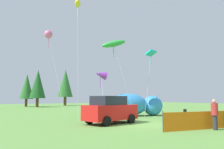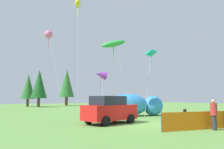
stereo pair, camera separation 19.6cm
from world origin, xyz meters
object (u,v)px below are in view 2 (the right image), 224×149
Objects in this scene: parked_car at (110,110)px; kite_purple_delta at (101,75)px; spectator_in_black_shirt at (214,113)px; kite_yellow_hero at (78,4)px; kite_teal_diamond at (151,54)px; kite_pink_octopus at (49,35)px; inflatable_cat at (135,106)px; folding_chair at (183,114)px; kite_green_fish at (114,44)px.

parked_car is 0.92× the size of kite_purple_delta.
spectator_in_black_shirt is 11.80m from kite_purple_delta.
spectator_in_black_shirt is 0.15× the size of kite_yellow_hero.
kite_teal_diamond is at bearing -24.67° from kite_purple_delta.
spectator_in_black_shirt is at bearing -109.75° from kite_teal_diamond.
spectator_in_black_shirt is 15.64m from kite_pink_octopus.
kite_pink_octopus is at bearing -177.38° from inflatable_cat.
parked_car is 4.55× the size of folding_chair.
inflatable_cat is at bearing -14.53° from kite_pink_octopus.
kite_pink_octopus is at bearing 117.27° from spectator_in_black_shirt.
parked_car is 6.63m from kite_purple_delta.
kite_yellow_hero is (2.81, -0.19, 3.61)m from kite_pink_octopus.
parked_car reaches higher than folding_chair.
kite_pink_octopus is (-8.90, 8.10, 7.25)m from folding_chair.
parked_car is 6.87m from spectator_in_black_shirt.
folding_chair is 5.06m from spectator_in_black_shirt.
kite_pink_octopus is (-2.85, 6.65, 6.83)m from parked_car.
kite_green_fish is (-3.45, 5.16, 6.44)m from folding_chair.
inflatable_cat is 0.49× the size of kite_yellow_hero.
kite_teal_diamond is 4.33m from kite_green_fish.
inflatable_cat is at bearing 13.80° from kite_green_fish.
kite_green_fish is (2.64, -2.74, -4.42)m from kite_yellow_hero.
kite_yellow_hero is 1.60× the size of kite_green_fish.
kite_yellow_hero is (-5.65, 2.00, 10.37)m from inflatable_cat.
spectator_in_black_shirt is 0.23× the size of kite_green_fish.
kite_pink_octopus is at bearing 35.72° from folding_chair.
folding_chair is 0.11× the size of kite_pink_octopus.
kite_pink_octopus is (-8.46, 2.19, 6.76)m from inflatable_cat.
kite_yellow_hero is (-6.09, 7.91, 10.87)m from folding_chair.
folding_chair is 0.14× the size of kite_teal_diamond.
parked_car is at bearing -154.67° from kite_teal_diamond.
parked_car is 0.73× the size of inflatable_cat.
kite_purple_delta is (-4.72, 2.17, -2.23)m from kite_teal_diamond.
kite_teal_diamond is at bearing -6.24° from kite_green_fish.
folding_chair is (6.05, -1.45, -0.42)m from parked_car.
kite_teal_diamond reaches higher than folding_chair.
spectator_in_black_shirt is at bearing 138.82° from folding_chair.
spectator_in_black_shirt is 0.21× the size of kite_pink_octopus.
kite_yellow_hero is (-2.17, 1.04, 7.27)m from kite_purple_delta.
parked_car is at bearing -111.52° from kite_purple_delta.
kite_yellow_hero reaches higher than kite_pink_octopus.
kite_pink_octopus is 6.24m from kite_green_fish.
kite_purple_delta is 3.35m from kite_green_fish.
kite_teal_diamond is 10.39m from kite_pink_octopus.
spectator_in_black_shirt is (-2.02, -10.30, -0.09)m from inflatable_cat.
spectator_in_black_shirt is at bearing -83.94° from inflatable_cat.
parked_car is 9.32m from kite_teal_diamond.
kite_green_fish is at bearing -149.04° from inflatable_cat.
kite_purple_delta is (-1.46, 11.27, 3.19)m from spectator_in_black_shirt.
kite_green_fish is (0.47, -1.70, 2.85)m from kite_purple_delta.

